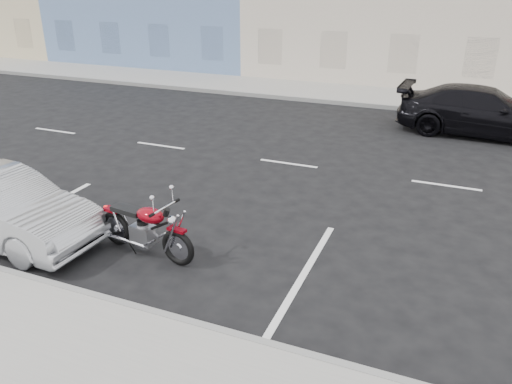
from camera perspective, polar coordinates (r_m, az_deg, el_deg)
ground at (r=12.96m, az=12.13°, el=2.03°), size 120.00×120.00×0.00m
sidewalk_far at (r=22.26m, az=3.74°, el=11.68°), size 80.00×3.40×0.15m
curb_far at (r=20.69m, az=2.17°, el=10.81°), size 80.00×0.12×0.16m
motorcycle at (r=8.64m, az=-8.82°, el=-5.49°), size 2.11×0.70×1.06m
sedan_silver at (r=10.44m, az=-27.13°, el=-1.61°), size 4.06×1.61×1.32m
car_far at (r=17.21m, az=24.49°, el=8.37°), size 5.22×2.31×1.49m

